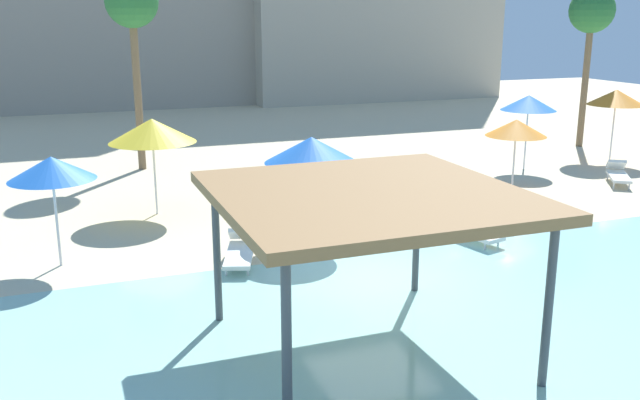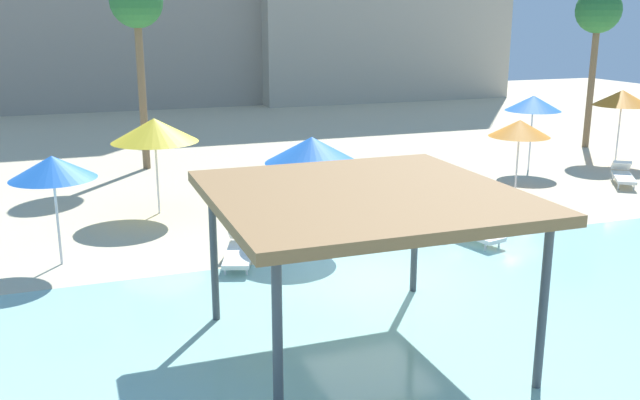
# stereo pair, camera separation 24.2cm
# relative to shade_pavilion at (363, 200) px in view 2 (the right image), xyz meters

# --- Properties ---
(ground_plane) EXTENTS (80.00, 80.00, 0.00)m
(ground_plane) POSITION_rel_shade_pavilion_xyz_m (1.64, 3.23, -2.71)
(ground_plane) COLOR beige
(lagoon_water) EXTENTS (44.00, 13.50, 0.04)m
(lagoon_water) POSITION_rel_shade_pavilion_xyz_m (1.64, -2.02, -2.69)
(lagoon_water) COLOR #99D1C6
(lagoon_water) RESTS_ON ground
(shade_pavilion) EXTENTS (4.86, 4.86, 2.86)m
(shade_pavilion) POSITION_rel_shade_pavilion_xyz_m (0.00, 0.00, 0.00)
(shade_pavilion) COLOR #42474C
(shade_pavilion) RESTS_ON ground
(beach_umbrella_orange_1) EXTENTS (1.92, 1.92, 2.44)m
(beach_umbrella_orange_1) POSITION_rel_shade_pavilion_xyz_m (8.93, 8.29, -0.53)
(beach_umbrella_orange_1) COLOR silver
(beach_umbrella_orange_1) RESTS_ON ground
(beach_umbrella_orange_2) EXTENTS (2.18, 2.18, 2.83)m
(beach_umbrella_orange_2) POSITION_rel_shade_pavilion_xyz_m (15.81, 11.41, -0.18)
(beach_umbrella_orange_2) COLOR silver
(beach_umbrella_orange_2) RESTS_ON ground
(beach_umbrella_blue_3) EXTENTS (2.34, 2.34, 2.73)m
(beach_umbrella_blue_3) POSITION_rel_shade_pavilion_xyz_m (1.18, 5.90, -0.30)
(beach_umbrella_blue_3) COLOR silver
(beach_umbrella_blue_3) RESTS_ON ground
(beach_umbrella_blue_4) EXTENTS (2.03, 2.03, 2.78)m
(beach_umbrella_blue_4) POSITION_rel_shade_pavilion_xyz_m (11.70, 11.39, -0.21)
(beach_umbrella_blue_4) COLOR silver
(beach_umbrella_blue_4) RESTS_ON ground
(beach_umbrella_blue_6) EXTENTS (1.93, 1.93, 2.57)m
(beach_umbrella_blue_6) POSITION_rel_shade_pavilion_xyz_m (-4.83, 6.41, -0.41)
(beach_umbrella_blue_6) COLOR silver
(beach_umbrella_blue_6) RESTS_ON ground
(beach_umbrella_yellow_7) EXTENTS (2.47, 2.47, 2.79)m
(beach_umbrella_yellow_7) POSITION_rel_shade_pavilion_xyz_m (-2.12, 10.03, -0.25)
(beach_umbrella_yellow_7) COLOR silver
(beach_umbrella_yellow_7) RESTS_ON ground
(lounge_chair_0) EXTENTS (1.37, 1.97, 0.74)m
(lounge_chair_0) POSITION_rel_shade_pavilion_xyz_m (3.01, 10.36, -2.37)
(lounge_chair_0) COLOR white
(lounge_chair_0) RESTS_ON ground
(lounge_chair_2) EXTENTS (1.18, 1.99, 0.74)m
(lounge_chair_2) POSITION_rel_shade_pavilion_xyz_m (-0.91, 5.06, -2.37)
(lounge_chair_2) COLOR white
(lounge_chair_2) RESTS_ON ground
(lounge_chair_5) EXTENTS (1.04, 1.98, 0.74)m
(lounge_chair_5) POSITION_rel_shade_pavilion_xyz_m (4.95, 4.70, -2.37)
(lounge_chair_5) COLOR white
(lounge_chair_5) RESTS_ON ground
(lounge_chair_6) EXTENTS (1.58, 1.90, 0.74)m
(lounge_chair_6) POSITION_rel_shade_pavilion_xyz_m (13.33, 8.35, -2.37)
(lounge_chair_6) COLOR white
(lounge_chair_6) RESTS_ON ground
(palm_tree_0) EXTENTS (1.90, 1.90, 6.77)m
(palm_tree_0) POSITION_rel_shade_pavilion_xyz_m (16.94, 14.50, 2.94)
(palm_tree_0) COLOR brown
(palm_tree_0) RESTS_ON ground
(palm_tree_1) EXTENTS (1.90, 1.90, 7.06)m
(palm_tree_1) POSITION_rel_shade_pavilion_xyz_m (-1.76, 16.50, 3.20)
(palm_tree_1) COLOR brown
(palm_tree_1) RESTS_ON ground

